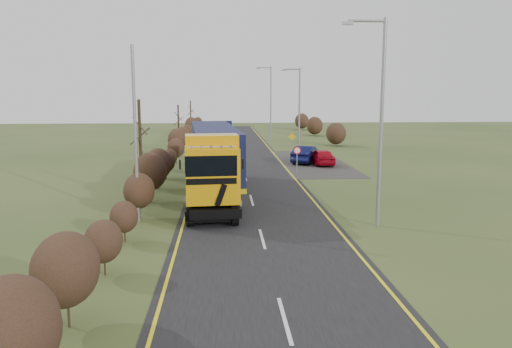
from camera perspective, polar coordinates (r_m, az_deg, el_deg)
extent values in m
plane|color=#36481E|center=(26.22, 0.01, -4.93)|extent=(160.00, 160.00, 0.00)
cube|color=black|center=(35.97, -1.08, -0.98)|extent=(8.00, 120.00, 0.02)
cube|color=#302E2B|center=(46.54, 6.33, 1.34)|extent=(6.00, 18.00, 0.02)
cube|color=yellow|center=(35.98, -6.97, -1.01)|extent=(0.12, 116.00, 0.01)
cube|color=yellow|center=(36.34, 4.76, -0.87)|extent=(0.12, 116.00, 0.01)
cube|color=silver|center=(14.92, 3.29, -16.26)|extent=(0.12, 3.00, 0.01)
cube|color=silver|center=(22.37, 0.72, -7.39)|extent=(0.12, 3.00, 0.01)
cube|color=silver|center=(30.09, -0.51, -3.00)|extent=(0.12, 3.00, 0.01)
cube|color=silver|center=(37.94, -1.23, -0.41)|extent=(0.12, 3.00, 0.01)
cube|color=silver|center=(45.83, -1.70, 1.29)|extent=(0.12, 3.00, 0.01)
cube|color=silver|center=(53.76, -2.03, 2.49)|extent=(0.12, 3.00, 0.01)
cube|color=silver|center=(61.71, -2.28, 3.38)|extent=(0.12, 3.00, 0.01)
cube|color=silver|center=(69.66, -2.47, 4.07)|extent=(0.12, 3.00, 0.01)
cube|color=silver|center=(77.63, -2.62, 4.61)|extent=(0.12, 3.00, 0.01)
cube|color=silver|center=(85.60, -2.75, 5.06)|extent=(0.12, 3.00, 0.01)
ellipsoid|color=black|center=(11.25, -26.54, -16.01)|extent=(1.97, 2.56, 2.26)
ellipsoid|color=black|center=(14.82, -20.92, -10.13)|extent=(1.80, 2.34, 2.07)
ellipsoid|color=black|center=(18.60, -17.04, -7.35)|extent=(1.34, 1.74, 1.54)
ellipsoid|color=black|center=(22.41, -14.85, -4.74)|extent=(1.21, 1.57, 1.39)
ellipsoid|color=black|center=(26.18, -13.21, -1.87)|extent=(1.58, 2.06, 1.82)
ellipsoid|color=black|center=(30.01, -12.00, 0.28)|extent=(1.96, 2.55, 2.25)
ellipsoid|color=black|center=(33.95, -11.14, 1.14)|extent=(1.83, 2.38, 2.10)
ellipsoid|color=black|center=(37.94, -10.26, 1.36)|extent=(1.37, 1.78, 1.57)
ellipsoid|color=black|center=(41.91, -9.80, 1.91)|extent=(1.20, 1.56, 1.38)
ellipsoid|color=black|center=(45.81, -9.14, 2.97)|extent=(1.55, 2.02, 1.78)
ellipsoid|color=black|center=(49.75, -8.93, 3.91)|extent=(1.95, 2.53, 2.24)
ellipsoid|color=black|center=(53.71, -8.36, 4.22)|extent=(1.85, 2.41, 2.13)
ellipsoid|color=black|center=(57.74, -8.27, 4.15)|extent=(1.40, 1.81, 1.61)
ellipsoid|color=black|center=(61.71, -7.75, 4.32)|extent=(1.19, 1.55, 1.37)
ellipsoid|color=black|center=(65.69, -7.77, 4.89)|extent=(1.52, 1.97, 1.75)
ellipsoid|color=black|center=(69.62, -7.31, 5.47)|extent=(1.93, 2.51, 2.22)
ellipsoid|color=black|center=(73.63, -7.39, 5.64)|extent=(1.88, 2.44, 2.16)
ellipsoid|color=black|center=(77.62, -6.95, 5.52)|extent=(1.43, 1.85, 1.64)
ellipsoid|color=black|center=(81.64, -7.06, 5.55)|extent=(1.19, 1.55, 1.37)
ellipsoid|color=black|center=(85.59, -6.66, 5.92)|extent=(1.49, 1.93, 1.71)
cylinder|color=#2E2417|center=(29.93, -13.05, 2.51)|extent=(0.18, 0.18, 6.05)
cylinder|color=#2E2417|center=(55.69, -8.84, 5.21)|extent=(0.18, 0.18, 5.06)
cylinder|color=#2E2417|center=(77.59, -7.47, 6.42)|extent=(0.18, 0.18, 5.15)
cube|color=black|center=(26.06, -4.96, -3.41)|extent=(2.85, 4.96, 0.47)
cube|color=#DE9A09|center=(24.81, -5.06, -0.02)|extent=(2.77, 2.48, 2.71)
cube|color=black|center=(24.12, -5.04, -4.84)|extent=(2.60, 0.32, 0.57)
cube|color=black|center=(23.84, -6.13, -2.46)|extent=(0.63, 0.07, 1.12)
cube|color=black|center=(23.82, -4.03, -2.44)|extent=(0.63, 0.07, 1.12)
cube|color=black|center=(23.61, -5.13, 0.91)|extent=(2.44, 0.24, 0.99)
cube|color=black|center=(23.70, -5.10, -0.85)|extent=(2.39, 0.21, 0.29)
cube|color=#DE9A09|center=(24.96, -5.09, 3.84)|extent=(2.70, 1.65, 0.58)
cylinder|color=silver|center=(23.73, -5.15, 3.10)|extent=(2.29, 0.23, 0.06)
cube|color=black|center=(23.92, -8.68, 1.07)|extent=(0.09, 0.13, 0.47)
cube|color=black|center=(23.85, -1.54, 1.15)|extent=(0.09, 0.13, 0.47)
cylinder|color=gray|center=(26.50, -7.54, -3.12)|extent=(0.68, 1.39, 0.58)
cylinder|color=gray|center=(26.46, -2.35, -3.07)|extent=(0.68, 1.39, 0.58)
cube|color=gold|center=(32.60, -4.77, 0.17)|extent=(3.58, 13.27, 0.25)
cube|color=black|center=(32.38, -4.81, 2.89)|extent=(3.53, 12.85, 2.86)
cube|color=#111043|center=(38.72, -4.67, 3.95)|extent=(2.58, 0.25, 2.86)
cube|color=#111043|center=(26.07, -5.01, 1.31)|extent=(2.58, 0.25, 2.86)
cube|color=black|center=(36.59, -4.67, 0.23)|extent=(2.67, 3.92, 0.36)
cube|color=gold|center=(31.74, -7.07, -1.42)|extent=(0.48, 5.71, 0.47)
cube|color=gold|center=(31.70, -2.48, -1.37)|extent=(0.48, 5.71, 0.47)
cylinder|color=black|center=(24.53, -7.58, -4.72)|extent=(0.41, 1.10, 1.08)
cylinder|color=black|center=(24.48, -2.46, -4.67)|extent=(0.41, 1.10, 1.08)
cylinder|color=black|center=(27.06, -7.24, -3.38)|extent=(0.41, 1.10, 1.08)
cylinder|color=black|center=(27.01, -2.60, -3.33)|extent=(0.41, 1.10, 1.08)
cylinder|color=black|center=(35.73, -6.44, -0.25)|extent=(0.41, 1.10, 1.08)
cylinder|color=black|center=(35.69, -2.93, -0.21)|extent=(0.41, 1.10, 1.08)
cylinder|color=black|center=(36.75, -6.37, 0.02)|extent=(0.41, 1.10, 1.08)
cylinder|color=black|center=(36.72, -2.96, 0.06)|extent=(0.41, 1.10, 1.08)
cylinder|color=black|center=(37.78, -6.30, 0.28)|extent=(0.41, 1.10, 1.08)
cylinder|color=black|center=(37.75, -2.99, 0.32)|extent=(0.41, 1.10, 1.08)
imported|color=#A70818|center=(45.01, 7.49, 1.95)|extent=(1.96, 4.33, 1.44)
imported|color=#0A0D38|center=(46.15, 5.75, 2.25)|extent=(3.48, 5.03, 1.57)
cylinder|color=gray|center=(24.45, 14.12, 5.45)|extent=(0.18, 0.18, 9.85)
cylinder|color=gray|center=(24.36, 12.54, 16.72)|extent=(1.75, 0.12, 0.12)
cube|color=gray|center=(24.12, 10.44, 16.60)|extent=(0.49, 0.20, 0.15)
cylinder|color=gray|center=(49.08, 4.96, 6.90)|extent=(0.18, 0.18, 8.76)
cylinder|color=gray|center=(48.97, 4.12, 11.86)|extent=(1.56, 0.12, 0.12)
cube|color=gray|center=(48.86, 3.19, 11.76)|extent=(0.44, 0.18, 0.14)
cylinder|color=gray|center=(66.79, 1.70, 8.01)|extent=(0.18, 0.18, 9.76)
cylinder|color=gray|center=(66.76, 0.97, 12.06)|extent=(1.74, 0.12, 0.12)
cube|color=gray|center=(66.69, 0.21, 11.97)|extent=(0.49, 0.20, 0.15)
cylinder|color=gray|center=(25.34, -13.62, 4.33)|extent=(0.16, 0.16, 8.73)
cylinder|color=gray|center=(39.86, 4.70, 1.37)|extent=(0.08, 0.08, 1.89)
cylinder|color=red|center=(39.71, 4.72, 2.71)|extent=(0.60, 0.04, 0.60)
cylinder|color=white|center=(39.69, 4.73, 2.71)|extent=(0.45, 0.02, 0.45)
cylinder|color=gray|center=(54.17, 4.12, 3.34)|extent=(0.08, 0.08, 1.60)
cube|color=#DDA60C|center=(54.03, 4.14, 4.30)|extent=(0.81, 0.04, 0.81)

